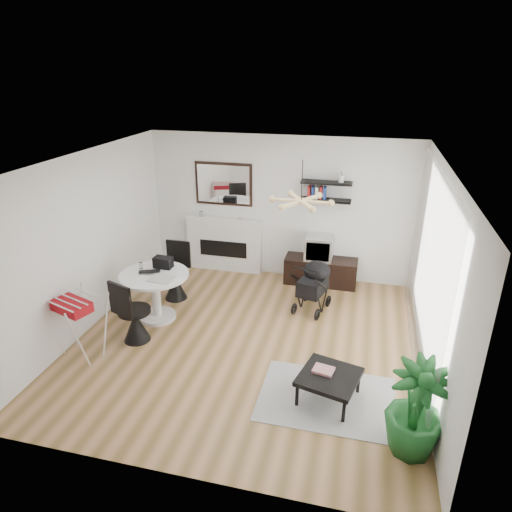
% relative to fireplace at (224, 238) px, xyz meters
% --- Properties ---
extents(floor, '(5.00, 5.00, 0.00)m').
position_rel_fireplace_xyz_m(floor, '(1.10, -2.42, -0.69)').
color(floor, brown).
rests_on(floor, ground).
extents(ceiling, '(5.00, 5.00, 0.00)m').
position_rel_fireplace_xyz_m(ceiling, '(1.10, -2.42, 2.01)').
color(ceiling, white).
rests_on(ceiling, wall_back).
extents(wall_back, '(5.00, 0.00, 5.00)m').
position_rel_fireplace_xyz_m(wall_back, '(1.10, 0.08, 0.66)').
color(wall_back, white).
rests_on(wall_back, floor).
extents(wall_left, '(0.00, 5.00, 5.00)m').
position_rel_fireplace_xyz_m(wall_left, '(-1.40, -2.42, 0.66)').
color(wall_left, white).
rests_on(wall_left, floor).
extents(wall_right, '(0.00, 5.00, 5.00)m').
position_rel_fireplace_xyz_m(wall_right, '(3.60, -2.42, 0.66)').
color(wall_right, white).
rests_on(wall_right, floor).
extents(sheer_curtain, '(0.04, 3.60, 2.60)m').
position_rel_fireplace_xyz_m(sheer_curtain, '(3.50, -2.22, 0.66)').
color(sheer_curtain, white).
rests_on(sheer_curtain, wall_right).
extents(fireplace, '(1.50, 0.17, 2.16)m').
position_rel_fireplace_xyz_m(fireplace, '(0.00, 0.00, 0.00)').
color(fireplace, white).
rests_on(fireplace, floor).
extents(shelf_lower, '(0.90, 0.25, 0.04)m').
position_rel_fireplace_xyz_m(shelf_lower, '(1.95, -0.05, 0.91)').
color(shelf_lower, black).
rests_on(shelf_lower, wall_back).
extents(shelf_upper, '(0.90, 0.25, 0.04)m').
position_rel_fireplace_xyz_m(shelf_upper, '(1.95, -0.05, 1.23)').
color(shelf_upper, black).
rests_on(shelf_upper, wall_back).
extents(pendant_lamp, '(0.90, 0.90, 0.10)m').
position_rel_fireplace_xyz_m(pendant_lamp, '(1.80, -2.12, 1.46)').
color(pendant_lamp, tan).
rests_on(pendant_lamp, ceiling).
extents(tv_console, '(1.34, 0.47, 0.50)m').
position_rel_fireplace_xyz_m(tv_console, '(1.95, -0.17, -0.43)').
color(tv_console, black).
rests_on(tv_console, floor).
extents(crt_tv, '(0.50, 0.44, 0.44)m').
position_rel_fireplace_xyz_m(crt_tv, '(1.89, -0.17, 0.03)').
color(crt_tv, silver).
rests_on(crt_tv, tv_console).
extents(dining_table, '(1.09, 1.09, 0.80)m').
position_rel_fireplace_xyz_m(dining_table, '(-0.49, -2.10, -0.16)').
color(dining_table, white).
rests_on(dining_table, floor).
extents(laptop, '(0.39, 0.33, 0.03)m').
position_rel_fireplace_xyz_m(laptop, '(-0.56, -2.12, 0.13)').
color(laptop, black).
rests_on(laptop, dining_table).
extents(black_bag, '(0.31, 0.20, 0.18)m').
position_rel_fireplace_xyz_m(black_bag, '(-0.45, -1.83, 0.20)').
color(black_bag, black).
rests_on(black_bag, dining_table).
extents(newspaper, '(0.41, 0.35, 0.01)m').
position_rel_fireplace_xyz_m(newspaper, '(-0.29, -2.24, 0.12)').
color(newspaper, silver).
rests_on(newspaper, dining_table).
extents(drinking_glass, '(0.06, 0.06, 0.10)m').
position_rel_fireplace_xyz_m(drinking_glass, '(-0.79, -1.95, 0.16)').
color(drinking_glass, white).
rests_on(drinking_glass, dining_table).
extents(chair_far, '(0.48, 0.48, 1.01)m').
position_rel_fireplace_xyz_m(chair_far, '(-0.48, -1.36, -0.37)').
color(chair_far, black).
rests_on(chair_far, floor).
extents(chair_near, '(0.53, 0.55, 1.02)m').
position_rel_fireplace_xyz_m(chair_near, '(-0.53, -2.78, -0.36)').
color(chair_near, black).
rests_on(chair_near, floor).
extents(drying_rack, '(0.77, 0.75, 0.93)m').
position_rel_fireplace_xyz_m(drying_rack, '(-1.08, -3.32, -0.20)').
color(drying_rack, white).
rests_on(drying_rack, floor).
extents(stroller, '(0.62, 0.82, 0.92)m').
position_rel_fireplace_xyz_m(stroller, '(1.93, -1.17, -0.29)').
color(stroller, black).
rests_on(stroller, floor).
extents(rug, '(1.66, 1.20, 0.01)m').
position_rel_fireplace_xyz_m(rug, '(2.40, -3.41, -0.68)').
color(rug, '#ABABAB').
rests_on(rug, floor).
extents(coffee_table, '(0.83, 0.83, 0.35)m').
position_rel_fireplace_xyz_m(coffee_table, '(2.41, -3.40, -0.36)').
color(coffee_table, black).
rests_on(coffee_table, rug).
extents(magazines, '(0.28, 0.24, 0.04)m').
position_rel_fireplace_xyz_m(magazines, '(2.33, -3.35, -0.30)').
color(magazines, '#B52D31').
rests_on(magazines, coffee_table).
extents(potted_plant, '(0.65, 0.65, 1.11)m').
position_rel_fireplace_xyz_m(potted_plant, '(3.35, -4.00, -0.13)').
color(potted_plant, '#195A22').
rests_on(potted_plant, floor).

